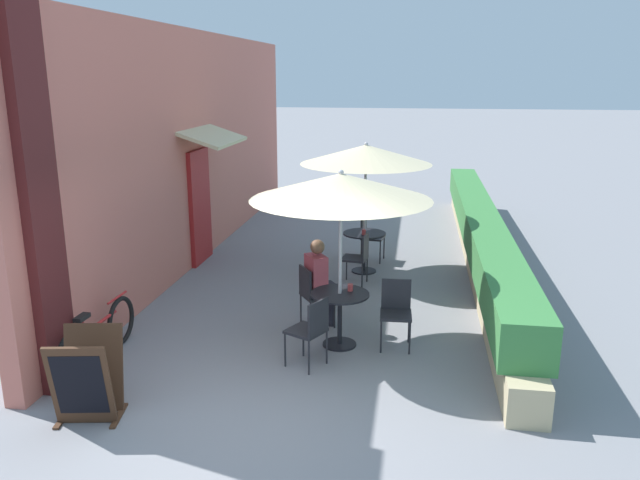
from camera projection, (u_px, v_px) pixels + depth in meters
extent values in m
plane|color=gray|center=(249.00, 430.00, 6.21)|extent=(120.00, 120.00, 0.00)
cube|color=#C66B5B|center=(200.00, 146.00, 11.88)|extent=(0.24, 12.22, 4.20)
cube|color=#4C1919|center=(41.00, 204.00, 6.59)|extent=(0.12, 0.56, 4.20)
cube|color=maroon|center=(200.00, 207.00, 11.54)|extent=(0.08, 0.96, 2.10)
cube|color=beige|center=(213.00, 136.00, 11.16)|extent=(0.78, 1.80, 0.30)
cube|color=tan|center=(479.00, 254.00, 11.48)|extent=(0.44, 11.22, 0.45)
cube|color=#387A3D|center=(481.00, 227.00, 11.35)|extent=(0.60, 10.66, 0.56)
cylinder|color=black|center=(339.00, 344.00, 8.15)|extent=(0.44, 0.44, 0.02)
cylinder|color=black|center=(340.00, 319.00, 8.06)|extent=(0.06, 0.06, 0.70)
cylinder|color=black|center=(340.00, 294.00, 7.97)|extent=(0.76, 0.76, 0.02)
cylinder|color=#B7B7BC|center=(340.00, 264.00, 7.87)|extent=(0.04, 0.04, 2.21)
cone|color=beige|center=(341.00, 186.00, 7.61)|extent=(2.26, 2.26, 0.33)
sphere|color=#B7B7BC|center=(341.00, 172.00, 7.57)|extent=(0.07, 0.07, 0.07)
cube|color=#232328|center=(306.00, 331.00, 7.48)|extent=(0.54, 0.54, 0.04)
cube|color=#232328|center=(318.00, 318.00, 7.32)|extent=(0.20, 0.35, 0.42)
cylinder|color=#232328|center=(303.00, 339.00, 7.78)|extent=(0.02, 0.02, 0.45)
cylinder|color=#232328|center=(285.00, 349.00, 7.50)|extent=(0.02, 0.02, 0.45)
cylinder|color=#232328|center=(327.00, 347.00, 7.57)|extent=(0.02, 0.02, 0.45)
cylinder|color=#232328|center=(309.00, 357.00, 7.29)|extent=(0.02, 0.02, 0.45)
cube|color=#232328|center=(396.00, 315.00, 7.96)|extent=(0.42, 0.42, 0.04)
cube|color=#232328|center=(396.00, 295.00, 8.08)|extent=(0.38, 0.05, 0.42)
cylinder|color=#232328|center=(381.00, 336.00, 7.87)|extent=(0.02, 0.02, 0.45)
cylinder|color=#232328|center=(410.00, 338.00, 7.83)|extent=(0.02, 0.02, 0.45)
cylinder|color=#232328|center=(381.00, 325.00, 8.21)|extent=(0.02, 0.02, 0.45)
cylinder|color=#232328|center=(409.00, 326.00, 8.17)|extent=(0.02, 0.02, 0.45)
cube|color=#232328|center=(317.00, 295.00, 8.67)|extent=(0.55, 0.55, 0.04)
cube|color=#232328|center=(305.00, 283.00, 8.55)|extent=(0.23, 0.34, 0.42)
cylinder|color=#232328|center=(335.00, 313.00, 8.64)|extent=(0.02, 0.02, 0.45)
cylinder|color=#232328|center=(324.00, 304.00, 8.96)|extent=(0.02, 0.02, 0.45)
cylinder|color=#232328|center=(311.00, 317.00, 8.50)|extent=(0.02, 0.02, 0.45)
cylinder|color=#232328|center=(301.00, 308.00, 8.82)|extent=(0.02, 0.02, 0.45)
cylinder|color=#23232D|center=(332.00, 310.00, 8.73)|extent=(0.11, 0.11, 0.47)
cylinder|color=#23232D|center=(327.00, 306.00, 8.87)|extent=(0.11, 0.11, 0.47)
cube|color=#23232D|center=(323.00, 289.00, 8.69)|extent=(0.46, 0.45, 0.12)
cube|color=#AD424C|center=(316.00, 273.00, 8.58)|extent=(0.37, 0.40, 0.50)
sphere|color=brown|center=(317.00, 247.00, 8.49)|extent=(0.20, 0.20, 0.20)
cylinder|color=#B73D3D|center=(350.00, 287.00, 8.05)|extent=(0.07, 0.07, 0.09)
cylinder|color=black|center=(364.00, 271.00, 11.17)|extent=(0.44, 0.44, 0.02)
cylinder|color=black|center=(364.00, 252.00, 11.08)|extent=(0.06, 0.06, 0.70)
cylinder|color=black|center=(365.00, 233.00, 10.99)|extent=(0.76, 0.76, 0.02)
cylinder|color=#B7B7BC|center=(365.00, 211.00, 10.89)|extent=(0.04, 0.04, 2.21)
cone|color=beige|center=(366.00, 154.00, 10.63)|extent=(2.26, 2.26, 0.33)
sphere|color=#B7B7BC|center=(366.00, 144.00, 10.59)|extent=(0.07, 0.07, 0.07)
cube|color=#232328|center=(354.00, 258.00, 10.39)|extent=(0.45, 0.45, 0.04)
cube|color=#232328|center=(365.00, 247.00, 10.29)|extent=(0.08, 0.38, 0.42)
cylinder|color=#232328|center=(347.00, 267.00, 10.67)|extent=(0.02, 0.02, 0.45)
cylinder|color=#232328|center=(341.00, 273.00, 10.34)|extent=(0.02, 0.02, 0.45)
cylinder|color=#232328|center=(367.00, 269.00, 10.57)|extent=(0.02, 0.02, 0.45)
cylinder|color=#232328|center=(362.00, 275.00, 10.24)|extent=(0.02, 0.02, 0.45)
cube|color=#232328|center=(373.00, 237.00, 11.72)|extent=(0.45, 0.45, 0.04)
cube|color=#232328|center=(364.00, 226.00, 11.72)|extent=(0.08, 0.38, 0.42)
cylinder|color=#232328|center=(380.00, 252.00, 11.56)|extent=(0.02, 0.02, 0.45)
cylinder|color=#232328|center=(384.00, 247.00, 11.89)|extent=(0.02, 0.02, 0.45)
cylinder|color=#232328|center=(361.00, 251.00, 11.66)|extent=(0.02, 0.02, 0.45)
cylinder|color=#232328|center=(366.00, 246.00, 12.00)|extent=(0.02, 0.02, 0.45)
cylinder|color=#B73D3D|center=(364.00, 232.00, 10.85)|extent=(0.07, 0.07, 0.09)
torus|color=black|center=(121.00, 321.00, 8.12)|extent=(0.08, 0.64, 0.64)
torus|color=black|center=(73.00, 357.00, 7.07)|extent=(0.08, 0.64, 0.64)
cylinder|color=#B21E1E|center=(97.00, 324.00, 7.55)|extent=(0.07, 0.86, 0.04)
cylinder|color=#B21E1E|center=(90.00, 343.00, 7.41)|extent=(0.06, 0.63, 0.41)
cylinder|color=#B21E1E|center=(83.00, 327.00, 7.23)|extent=(0.04, 0.04, 0.22)
cube|color=black|center=(82.00, 318.00, 7.21)|extent=(0.11, 0.22, 0.05)
cylinder|color=#B21E1E|center=(117.00, 297.00, 7.99)|extent=(0.05, 0.46, 0.03)
cube|color=#422819|center=(94.00, 367.00, 6.51)|extent=(0.63, 0.33, 0.91)
cube|color=black|center=(94.00, 365.00, 6.53)|extent=(0.51, 0.24, 0.69)
cube|color=#422819|center=(81.00, 386.00, 6.13)|extent=(0.63, 0.33, 0.91)
cube|color=black|center=(80.00, 385.00, 6.10)|extent=(0.51, 0.24, 0.69)
cube|color=#422819|center=(119.00, 416.00, 6.44)|extent=(0.14, 0.48, 0.02)
cube|color=#422819|center=(64.00, 416.00, 6.43)|extent=(0.14, 0.48, 0.02)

